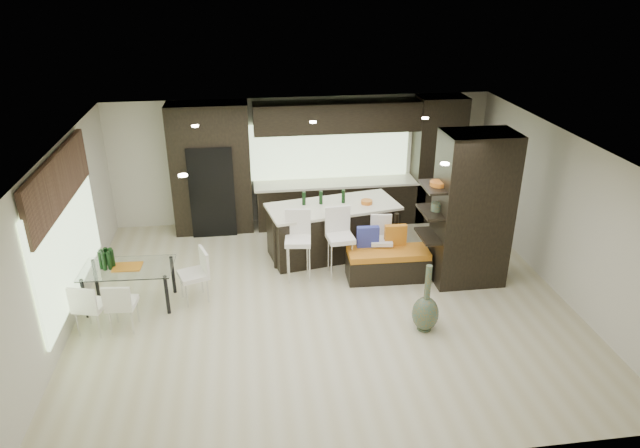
{
  "coord_description": "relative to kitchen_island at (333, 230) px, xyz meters",
  "views": [
    {
      "loc": [
        -1.19,
        -8.11,
        5.14
      ],
      "look_at": [
        0.0,
        0.6,
        1.15
      ],
      "focal_mm": 32.0,
      "sensor_mm": 36.0,
      "label": 1
    }
  ],
  "objects": [
    {
      "name": "dining_table",
      "position": [
        -3.58,
        -1.36,
        -0.17
      ],
      "size": [
        1.48,
        0.88,
        0.69
      ],
      "primitive_type": "cube",
      "rotation": [
        0.0,
        0.0,
        -0.05
      ],
      "color": "white",
      "rests_on": "ground"
    },
    {
      "name": "chair_end",
      "position": [
        -2.55,
        -1.36,
        -0.1
      ],
      "size": [
        0.57,
        0.57,
        0.83
      ],
      "primitive_type": "cube",
      "rotation": [
        0.0,
        0.0,
        1.9
      ],
      "color": "white",
      "rests_on": "ground"
    },
    {
      "name": "left_wall",
      "position": [
        -4.4,
        -1.69,
        0.84
      ],
      "size": [
        0.02,
        7.0,
        2.7
      ],
      "primitive_type": "cube",
      "color": "beige",
      "rests_on": "ground"
    },
    {
      "name": "back_cabinetry",
      "position": [
        0.1,
        1.48,
        0.84
      ],
      "size": [
        6.8,
        0.68,
        2.7
      ],
      "primitive_type": "cube",
      "color": "black",
      "rests_on": "ground"
    },
    {
      "name": "chair_near",
      "position": [
        -3.58,
        -2.06,
        -0.12
      ],
      "size": [
        0.46,
        0.46,
        0.78
      ],
      "primitive_type": "cube",
      "rotation": [
        0.0,
        0.0,
        -0.09
      ],
      "color": "white",
      "rests_on": "ground"
    },
    {
      "name": "floor_vase",
      "position": [
        1.01,
        -2.7,
        0.04
      ],
      "size": [
        0.43,
        0.43,
        1.11
      ],
      "primitive_type": null,
      "rotation": [
        0.0,
        0.0,
        0.05
      ],
      "color": "#44513A",
      "rests_on": "ground"
    },
    {
      "name": "stool_right",
      "position": [
        0.75,
        -0.82,
        -0.08
      ],
      "size": [
        0.43,
        0.43,
        0.86
      ],
      "primitive_type": "cube",
      "rotation": [
        0.0,
        0.0,
        -0.14
      ],
      "color": "white",
      "rests_on": "ground"
    },
    {
      "name": "chair_far",
      "position": [
        -4.03,
        -2.06,
        -0.11
      ],
      "size": [
        0.53,
        0.53,
        0.79
      ],
      "primitive_type": "cube",
      "rotation": [
        0.0,
        0.0,
        -0.27
      ],
      "color": "white",
      "rests_on": "ground"
    },
    {
      "name": "window_back",
      "position": [
        0.2,
        1.77,
        1.04
      ],
      "size": [
        3.4,
        0.04,
        1.2
      ],
      "primitive_type": "cube",
      "color": "#B2D199",
      "rests_on": "back_wall"
    },
    {
      "name": "refrigerator",
      "position": [
        -2.3,
        1.43,
        0.44
      ],
      "size": [
        0.9,
        0.68,
        1.9
      ],
      "primitive_type": "cube",
      "color": "black",
      "rests_on": "ground"
    },
    {
      "name": "kitchen_island",
      "position": [
        0.0,
        0.0,
        0.0
      ],
      "size": [
        2.61,
        1.49,
        1.02
      ],
      "primitive_type": "cube",
      "rotation": [
        0.0,
        0.0,
        0.19
      ],
      "color": "black",
      "rests_on": "ground"
    },
    {
      "name": "ceiling",
      "position": [
        -0.4,
        -1.69,
        2.19
      ],
      "size": [
        8.0,
        7.0,
        0.02
      ],
      "primitive_type": "cube",
      "color": "white",
      "rests_on": "ground"
    },
    {
      "name": "stone_accent",
      "position": [
        -4.33,
        -1.49,
        1.74
      ],
      "size": [
        0.08,
        3.0,
        0.8
      ],
      "primitive_type": "cube",
      "color": "brown",
      "rests_on": "left_wall"
    },
    {
      "name": "stool_left",
      "position": [
        -0.75,
        -0.85,
        -0.0
      ],
      "size": [
        0.5,
        0.5,
        1.02
      ],
      "primitive_type": "cube",
      "rotation": [
        0.0,
        0.0,
        -0.12
      ],
      "color": "white",
      "rests_on": "ground"
    },
    {
      "name": "back_wall",
      "position": [
        -0.4,
        1.81,
        0.84
      ],
      "size": [
        8.0,
        0.02,
        2.7
      ],
      "primitive_type": "cube",
      "color": "beige",
      "rests_on": "ground"
    },
    {
      "name": "right_wall",
      "position": [
        3.6,
        -1.69,
        0.84
      ],
      "size": [
        0.02,
        7.0,
        2.7
      ],
      "primitive_type": "cube",
      "color": "beige",
      "rests_on": "ground"
    },
    {
      "name": "bench",
      "position": [
        0.83,
        -1.08,
        -0.23
      ],
      "size": [
        1.47,
        0.6,
        0.56
      ],
      "primitive_type": "cube",
      "rotation": [
        0.0,
        0.0,
        -0.03
      ],
      "color": "black",
      "rests_on": "ground"
    },
    {
      "name": "stool_mid",
      "position": [
        0.0,
        -0.86,
        0.0
      ],
      "size": [
        0.49,
        0.49,
        1.03
      ],
      "primitive_type": "cube",
      "rotation": [
        0.0,
        0.0,
        0.09
      ],
      "color": "white",
      "rests_on": "ground"
    },
    {
      "name": "ground",
      "position": [
        -0.4,
        -1.69,
        -0.51
      ],
      "size": [
        8.0,
        8.0,
        0.0
      ],
      "primitive_type": "plane",
      "color": "#C4BB96",
      "rests_on": "ground"
    },
    {
      "name": "partition_column",
      "position": [
        2.2,
        -1.29,
        0.84
      ],
      "size": [
        1.2,
        0.8,
        2.7
      ],
      "primitive_type": "cube",
      "color": "black",
      "rests_on": "ground"
    },
    {
      "name": "window_left",
      "position": [
        -4.36,
        -1.49,
        0.84
      ],
      "size": [
        0.04,
        3.2,
        1.9
      ],
      "primitive_type": "cube",
      "color": "#B2D199",
      "rests_on": "left_wall"
    },
    {
      "name": "ceiling_spots",
      "position": [
        -0.4,
        -1.44,
        2.17
      ],
      "size": [
        4.0,
        3.0,
        0.02
      ],
      "primitive_type": "cube",
      "color": "white",
      "rests_on": "ceiling"
    }
  ]
}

